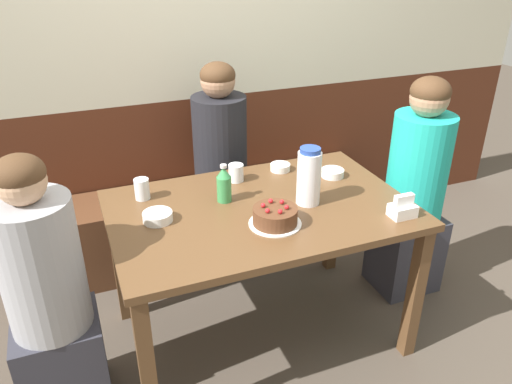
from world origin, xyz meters
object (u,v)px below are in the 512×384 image
(bowl_soup_white, at_px, (280,167))
(person_pale_blue_shirt, at_px, (221,176))
(bench_seat, at_px, (211,219))
(person_grey_tee, at_px, (414,196))
(birthday_cake, at_px, (275,216))
(bowl_rice_small, at_px, (158,217))
(glass_tumbler_short, at_px, (236,173))
(person_teal_shirt, at_px, (50,304))
(soju_bottle, at_px, (224,184))
(napkin_holder, at_px, (403,209))
(glass_water_tall, at_px, (142,189))
(water_pitcher, at_px, (309,177))
(bowl_side_dish, at_px, (332,173))

(bowl_soup_white, relative_size, person_pale_blue_shirt, 0.08)
(bench_seat, bearing_deg, person_grey_tee, -38.81)
(person_pale_blue_shirt, bearing_deg, birthday_cake, -2.55)
(bowl_rice_small, height_order, glass_tumbler_short, glass_tumbler_short)
(birthday_cake, distance_m, person_pale_blue_shirt, 0.89)
(person_teal_shirt, bearing_deg, soju_bottle, 14.72)
(bowl_soup_white, bearing_deg, person_teal_shirt, -160.19)
(birthday_cake, xyz_separation_m, napkin_holder, (0.54, -0.14, 0.00))
(bowl_rice_small, distance_m, person_pale_blue_shirt, 0.84)
(soju_bottle, xyz_separation_m, glass_water_tall, (-0.35, 0.16, -0.04))
(water_pitcher, height_order, bowl_soup_white, water_pitcher)
(bowl_side_dish, relative_size, glass_water_tall, 1.17)
(napkin_holder, xyz_separation_m, bowl_side_dish, (-0.08, 0.47, -0.02))
(bench_seat, distance_m, glass_water_tall, 0.93)
(water_pitcher, xyz_separation_m, bowl_rice_small, (-0.67, 0.09, -0.11))
(soju_bottle, xyz_separation_m, napkin_holder, (0.67, -0.42, -0.05))
(bowl_side_dish, height_order, person_pale_blue_shirt, person_pale_blue_shirt)
(napkin_holder, xyz_separation_m, bowl_rice_small, (-1.00, 0.35, -0.02))
(glass_tumbler_short, bearing_deg, bowl_rice_small, -150.60)
(person_grey_tee, bearing_deg, napkin_holder, 44.92)
(bowl_soup_white, xyz_separation_m, glass_tumbler_short, (-0.26, -0.03, 0.03))
(birthday_cake, relative_size, bowl_soup_white, 2.17)
(water_pitcher, bearing_deg, birthday_cake, -150.66)
(water_pitcher, xyz_separation_m, glass_tumbler_short, (-0.23, 0.34, -0.09))
(soju_bottle, xyz_separation_m, bowl_side_dish, (0.59, 0.05, -0.07))
(person_teal_shirt, distance_m, person_grey_tee, 1.87)
(person_pale_blue_shirt, xyz_separation_m, person_grey_tee, (0.90, -0.62, -0.00))
(person_pale_blue_shirt, bearing_deg, glass_water_tall, -50.57)
(bowl_soup_white, relative_size, glass_tumbler_short, 1.20)
(bench_seat, xyz_separation_m, birthday_cake, (-0.00, -1.00, 0.55))
(water_pitcher, relative_size, person_grey_tee, 0.22)
(water_pitcher, distance_m, person_pale_blue_shirt, 0.82)
(water_pitcher, distance_m, bowl_soup_white, 0.39)
(person_grey_tee, bearing_deg, glass_tumbler_short, -12.76)
(water_pitcher, height_order, napkin_holder, water_pitcher)
(birthday_cake, relative_size, glass_water_tall, 2.28)
(person_grey_tee, bearing_deg, person_pale_blue_shirt, -34.57)
(bowl_rice_small, bearing_deg, bowl_soup_white, 22.05)
(bench_seat, xyz_separation_m, person_grey_tee, (0.93, -0.75, 0.35))
(napkin_holder, bearing_deg, glass_tumbler_short, 132.42)
(soju_bottle, distance_m, person_teal_shirt, 0.87)
(napkin_holder, bearing_deg, bench_seat, 115.38)
(bench_seat, xyz_separation_m, water_pitcher, (0.22, -0.87, 0.65))
(glass_water_tall, bearing_deg, bench_seat, 49.26)
(water_pitcher, distance_m, bowl_side_dish, 0.34)
(soju_bottle, distance_m, bowl_side_dish, 0.60)
(bench_seat, bearing_deg, birthday_cake, -90.12)
(bowl_rice_small, xyz_separation_m, glass_water_tall, (-0.02, 0.23, 0.03))
(glass_water_tall, height_order, glass_tumbler_short, glass_water_tall)
(water_pitcher, xyz_separation_m, napkin_holder, (0.32, -0.27, -0.09))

